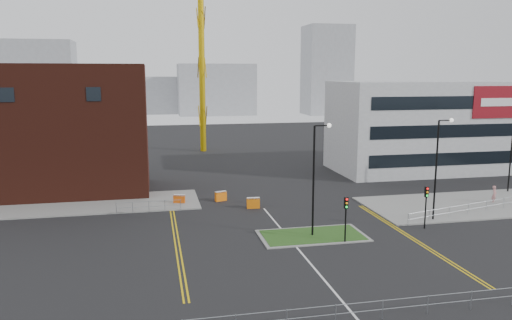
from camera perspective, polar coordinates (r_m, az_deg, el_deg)
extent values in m
plane|color=black|center=(33.49, 7.51, -13.11)|extent=(200.00, 200.00, 0.00)
cube|color=slate|center=(53.52, -21.83, -4.88)|extent=(28.00, 8.00, 0.12)
cube|color=slate|center=(55.43, 24.51, -4.57)|extent=(24.00, 10.00, 0.12)
cube|color=slate|center=(41.17, 6.46, -8.59)|extent=(8.60, 4.60, 0.08)
cube|color=#204617|center=(41.17, 6.46, -8.56)|extent=(8.00, 4.00, 0.12)
cube|color=#451A11|center=(58.14, -21.27, 3.24)|extent=(18.00, 10.00, 14.00)
cube|color=black|center=(53.79, -26.62, 6.67)|extent=(1.40, 0.10, 1.40)
cube|color=black|center=(52.35, -18.07, 7.17)|extent=(1.40, 0.10, 1.40)
cube|color=#A6A8AA|center=(71.43, 18.95, 3.68)|extent=(25.00, 12.00, 12.00)
cube|color=black|center=(66.83, 21.40, 0.11)|extent=(22.00, 0.10, 1.60)
cube|color=black|center=(66.36, 21.59, 3.09)|extent=(22.00, 0.10, 1.60)
cube|color=black|center=(66.09, 21.78, 6.11)|extent=(22.00, 0.10, 1.60)
cube|color=maroon|center=(69.53, 25.95, 5.97)|extent=(7.00, 0.15, 4.00)
cube|color=white|center=(69.45, 26.01, 5.96)|extent=(5.00, 0.05, 1.00)
cylinder|color=#C49B0B|center=(84.58, -6.25, 12.86)|extent=(1.00, 1.00, 35.07)
cylinder|color=black|center=(39.99, 6.58, -2.51)|extent=(0.16, 0.16, 9.00)
cylinder|color=black|center=(39.47, 7.54, 3.92)|extent=(1.20, 0.10, 0.10)
sphere|color=silver|center=(39.67, 8.36, 3.93)|extent=(0.36, 0.36, 0.36)
cylinder|color=black|center=(46.84, 19.87, -1.22)|extent=(0.16, 0.16, 9.00)
cylinder|color=black|center=(46.55, 20.82, 4.26)|extent=(1.20, 0.10, 0.10)
sphere|color=silver|center=(46.88, 21.44, 4.25)|extent=(0.36, 0.36, 0.36)
cylinder|color=black|center=(61.34, 27.13, 0.78)|extent=(0.16, 0.16, 9.00)
cylinder|color=black|center=(39.61, 10.18, -7.22)|extent=(0.12, 0.12, 3.00)
cube|color=black|center=(39.15, 10.26, -4.84)|extent=(0.28, 0.22, 0.90)
sphere|color=red|center=(38.96, 10.35, -4.46)|extent=(0.18, 0.18, 0.18)
sphere|color=orange|center=(39.03, 10.33, -4.88)|extent=(0.18, 0.18, 0.18)
sphere|color=#0CCC33|center=(39.11, 10.32, -5.31)|extent=(0.18, 0.18, 0.18)
cylinder|color=black|center=(44.81, 18.79, -5.58)|extent=(0.12, 0.12, 3.00)
cube|color=black|center=(44.41, 18.91, -3.46)|extent=(0.28, 0.22, 0.90)
sphere|color=red|center=(44.23, 19.02, -3.12)|extent=(0.18, 0.18, 0.18)
sphere|color=orange|center=(44.30, 19.00, -3.50)|extent=(0.18, 0.18, 0.18)
sphere|color=#0CCC33|center=(44.37, 18.98, -3.88)|extent=(0.18, 0.18, 0.18)
cylinder|color=gray|center=(27.98, 11.77, -15.69)|extent=(24.00, 0.04, 0.04)
cylinder|color=gray|center=(28.20, 11.73, -16.61)|extent=(24.00, 0.04, 0.04)
cylinder|color=gray|center=(48.54, -12.17, -4.65)|extent=(6.00, 0.04, 0.04)
cylinder|color=gray|center=(48.66, -12.14, -5.22)|extent=(6.00, 0.04, 0.04)
cylinder|color=gray|center=(48.79, -15.68, -5.33)|extent=(0.05, 0.05, 1.10)
cylinder|color=gray|center=(48.72, -8.60, -5.09)|extent=(0.05, 0.05, 1.10)
cylinder|color=gray|center=(52.38, 24.87, -4.29)|extent=(19.01, 5.04, 0.04)
cylinder|color=gray|center=(52.50, 24.83, -4.82)|extent=(19.01, 5.04, 0.04)
cylinder|color=gray|center=(45.41, 16.99, -6.53)|extent=(0.05, 0.05, 1.10)
cube|color=silver|center=(35.24, 6.42, -11.89)|extent=(0.15, 30.00, 0.01)
cube|color=gold|center=(41.17, -9.33, -8.71)|extent=(0.12, 24.00, 0.01)
cube|color=gold|center=(41.19, -8.91, -8.69)|extent=(0.12, 24.00, 0.01)
cube|color=gold|center=(42.36, 17.12, -8.49)|extent=(0.12, 20.00, 0.01)
cube|color=gold|center=(42.51, 17.47, -8.45)|extent=(0.12, 20.00, 0.01)
cube|color=gray|center=(151.95, -23.31, 8.30)|extent=(18.00, 12.00, 22.00)
cube|color=gray|center=(160.42, -4.56, 8.03)|extent=(24.00, 12.00, 16.00)
cube|color=gray|center=(163.71, 8.08, 10.10)|extent=(14.00, 12.00, 28.00)
cube|color=gray|center=(169.20, -11.09, 7.30)|extent=(30.00, 12.00, 12.00)
imported|color=tan|center=(56.09, 25.58, -3.59)|extent=(0.79, 0.76, 1.83)
cube|color=#CA4B0B|center=(51.13, -8.76, -4.46)|extent=(1.21, 0.71, 0.96)
cube|color=silver|center=(51.02, -8.78, -4.00)|extent=(1.21, 0.71, 0.11)
cube|color=orange|center=(51.83, -4.05, -4.15)|extent=(1.27, 0.77, 1.01)
cube|color=silver|center=(51.72, -4.05, -3.66)|extent=(1.27, 0.77, 0.12)
cube|color=orange|center=(48.95, -0.32, -4.93)|extent=(1.29, 0.50, 1.05)
cube|color=silver|center=(48.83, -0.32, -4.39)|extent=(1.29, 0.50, 0.13)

